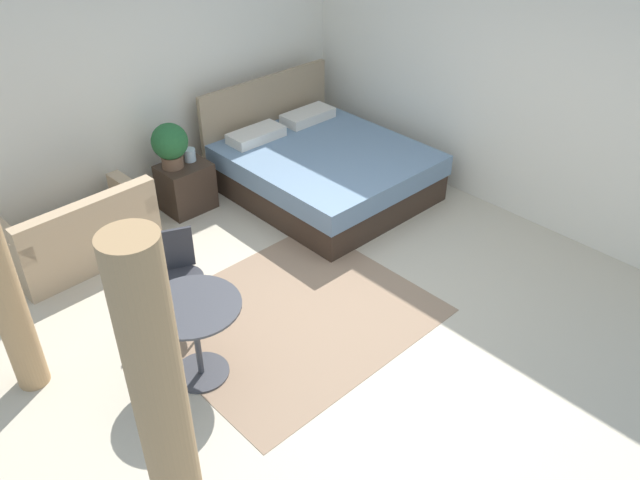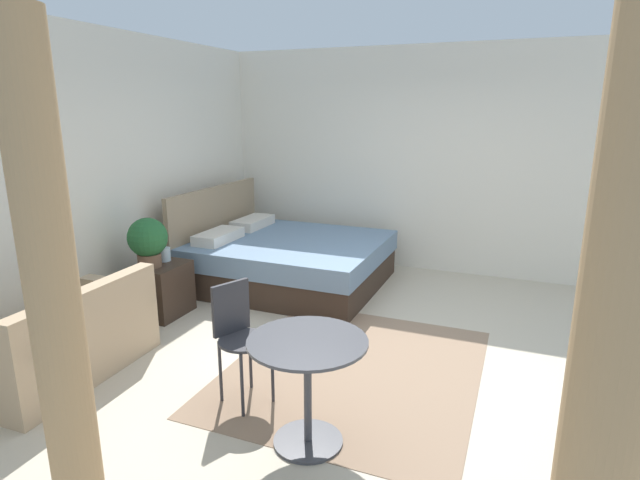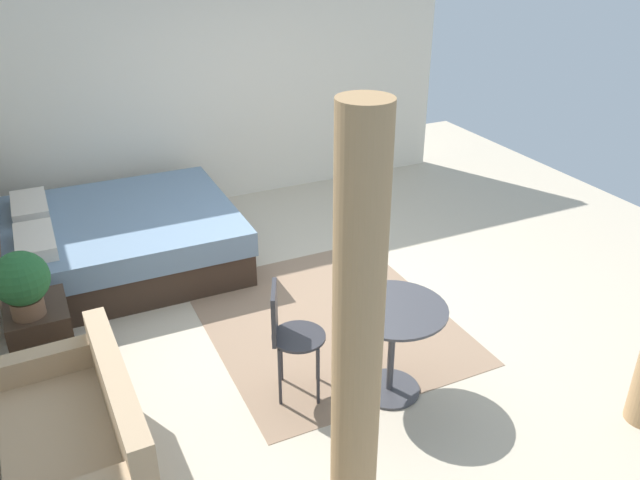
% 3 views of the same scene
% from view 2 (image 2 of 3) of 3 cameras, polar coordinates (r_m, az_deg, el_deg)
% --- Properties ---
extents(ground_plane, '(8.30, 8.73, 0.02)m').
position_cam_2_polar(ground_plane, '(4.65, 6.27, -12.46)').
color(ground_plane, beige).
extents(wall_back, '(8.30, 0.12, 2.86)m').
position_cam_2_polar(wall_back, '(5.67, -22.59, 6.71)').
color(wall_back, silver).
rests_on(wall_back, ground).
extents(wall_right, '(0.12, 5.73, 2.86)m').
position_cam_2_polar(wall_right, '(6.78, 12.85, 8.56)').
color(wall_right, silver).
rests_on(wall_right, ground).
extents(area_rug, '(2.30, 1.97, 0.01)m').
position_cam_2_polar(area_rug, '(4.35, 3.82, -14.24)').
color(area_rug, '#93755B').
rests_on(area_rug, ground).
extents(bed, '(1.92, 2.19, 1.14)m').
position_cam_2_polar(bed, '(6.24, -3.78, -2.15)').
color(bed, '#38281E').
rests_on(bed, ground).
extents(couch, '(1.43, 0.79, 0.77)m').
position_cam_2_polar(couch, '(4.61, -26.50, -10.30)').
color(couch, tan).
rests_on(couch, ground).
extents(nightstand, '(0.54, 0.44, 0.54)m').
position_cam_2_polar(nightstand, '(5.56, -17.26, -5.30)').
color(nightstand, '#38281E').
rests_on(nightstand, ground).
extents(potted_plant, '(0.39, 0.39, 0.50)m').
position_cam_2_polar(potted_plant, '(5.35, -18.72, 0.01)').
color(potted_plant, brown).
rests_on(potted_plant, nightstand).
extents(vase, '(0.13, 0.13, 0.14)m').
position_cam_2_polar(vase, '(5.56, -17.04, -1.55)').
color(vase, silver).
rests_on(vase, nightstand).
extents(balcony_table, '(0.75, 0.75, 0.72)m').
position_cam_2_polar(balcony_table, '(3.27, -1.39, -14.50)').
color(balcony_table, '#3F3F44').
rests_on(balcony_table, ground).
extents(cafe_chair_near_window, '(0.51, 0.51, 0.88)m').
position_cam_2_polar(cafe_chair_near_window, '(3.77, -9.10, -9.88)').
color(cafe_chair_near_window, '#2D2D33').
rests_on(cafe_chair_near_window, ground).
extents(curtain_left, '(0.25, 0.25, 2.51)m').
position_cam_2_polar(curtain_left, '(1.84, 29.51, -14.70)').
color(curtain_left, tan).
rests_on(curtain_left, ground).
extents(curtain_right, '(0.24, 0.24, 2.51)m').
position_cam_2_polar(curtain_right, '(2.70, -27.73, -5.32)').
color(curtain_right, tan).
rests_on(curtain_right, ground).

